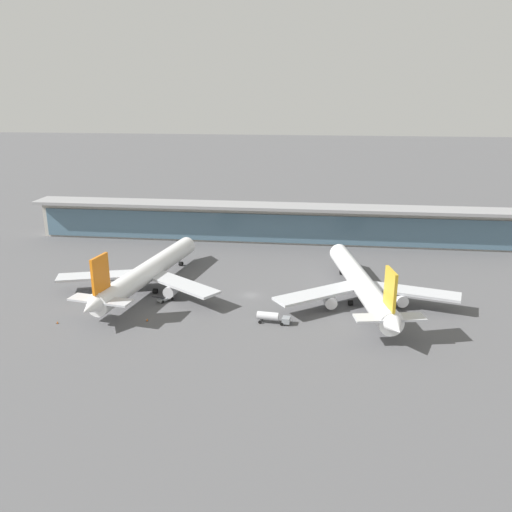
% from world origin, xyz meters
% --- Properties ---
extents(ground_plane, '(1200.00, 1200.00, 0.00)m').
position_xyz_m(ground_plane, '(0.00, 0.00, 0.00)').
color(ground_plane, '#515154').
extents(airliner_left_stand, '(51.49, 67.63, 18.05)m').
position_xyz_m(airliner_left_stand, '(-31.42, 0.40, 5.68)').
color(airliner_left_stand, white).
rests_on(airliner_left_stand, ground).
extents(airliner_centre_stand, '(51.22, 67.44, 18.05)m').
position_xyz_m(airliner_centre_stand, '(31.73, -1.68, 5.68)').
color(airliner_centre_stand, white).
rests_on(airliner_centre_stand, ground).
extents(service_truck_near_nose_grey, '(8.77, 3.19, 2.95)m').
position_xyz_m(service_truck_near_nose_grey, '(8.01, -18.45, 1.71)').
color(service_truck_near_nose_grey, gray).
rests_on(service_truck_near_nose_grey, ground).
extents(service_truck_under_wing_grey, '(5.05, 6.33, 2.70)m').
position_xyz_m(service_truck_under_wing_grey, '(-23.79, -7.52, 0.81)').
color(service_truck_under_wing_grey, gray).
rests_on(service_truck_under_wing_grey, ground).
extents(service_truck_mid_apron_blue, '(3.32, 2.78, 2.05)m').
position_xyz_m(service_truck_mid_apron_blue, '(28.47, 9.36, 0.87)').
color(service_truck_mid_apron_blue, '#234C9E').
rests_on(service_truck_mid_apron_blue, ground).
extents(service_truck_by_tail_white, '(3.30, 3.10, 2.05)m').
position_xyz_m(service_truck_by_tail_white, '(-52.72, 8.31, 0.87)').
color(service_truck_by_tail_white, silver).
rests_on(service_truck_by_tail_white, ground).
extents(terminal_building, '(191.01, 12.80, 15.20)m').
position_xyz_m(terminal_building, '(0.00, 58.82, 7.87)').
color(terminal_building, '#B2ADA3').
rests_on(terminal_building, ground).
extents(safety_cone_alpha, '(0.62, 0.62, 0.70)m').
position_xyz_m(safety_cone_alpha, '(-47.09, -25.63, 0.32)').
color(safety_cone_alpha, orange).
rests_on(safety_cone_alpha, ground).
extents(safety_cone_bravo, '(0.62, 0.62, 0.70)m').
position_xyz_m(safety_cone_bravo, '(-24.52, -21.23, 0.32)').
color(safety_cone_bravo, orange).
rests_on(safety_cone_bravo, ground).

